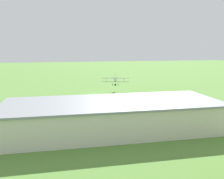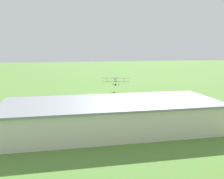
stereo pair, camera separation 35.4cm
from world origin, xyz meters
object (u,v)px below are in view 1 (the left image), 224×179
Objects in this scene: biplane at (115,80)px; hangar at (113,116)px; person_crossing_taxiway at (160,99)px; person_near_hangar_door at (145,100)px; person_walking_on_apron at (123,101)px; car_blue at (10,111)px; person_at_fence_line at (154,103)px; person_beside_truck at (150,103)px.

hangar is at bearing 74.72° from biplane.
hangar is 26.54m from person_crossing_taxiway.
person_crossing_taxiway is (-18.32, -19.12, -1.91)m from hangar.
person_walking_on_apron reaches higher than person_near_hangar_door.
hangar is 25.03× the size of person_near_hangar_door.
hangar is 23.36× the size of person_walking_on_apron.
car_blue is at bearing -36.74° from hangar.
person_crossing_taxiway is 0.89× the size of person_at_fence_line.
car_blue is 2.66× the size of person_crossing_taxiway.
person_walking_on_apron is 8.43m from person_at_fence_line.
person_crossing_taxiway is (-8.32, 17.45, -3.35)m from biplane.
person_beside_truck reaches higher than person_crossing_taxiway.
person_walking_on_apron is (2.43, 17.16, -3.29)m from biplane.
biplane is at bearing -64.49° from person_crossing_taxiway.
car_blue reaches higher than person_near_hangar_door.
person_at_fence_line is at bearing 48.96° from person_crossing_taxiway.
person_walking_on_apron reaches higher than car_blue.
biplane is at bearing -77.53° from person_near_hangar_door.
person_walking_on_apron is 0.95× the size of person_at_fence_line.
hangar is at bearing 45.54° from person_at_fence_line.
person_at_fence_line is at bearing -134.46° from hangar.
car_blue is (20.22, -15.09, -1.84)m from hangar.
car_blue is at bearing 6.82° from person_near_hangar_door.
hangar reaches higher than car_blue.
person_crossing_taxiway is 5.29m from person_beside_truck.
person_beside_truck is at bearing 152.19° from person_walking_on_apron.
person_crossing_taxiway is (-38.53, -4.03, -0.07)m from car_blue.
person_walking_on_apron is at bearing -1.50° from person_crossing_taxiway.
hangar is at bearing 54.17° from person_near_hangar_door.
person_near_hangar_door is 0.93× the size of person_walking_on_apron.
person_crossing_taxiway is 4.48m from person_near_hangar_door.
car_blue is 35.02m from person_at_fence_line.
person_walking_on_apron is (-27.78, -4.31, -0.01)m from car_blue.
person_beside_truck is (-14.06, -15.97, -1.90)m from hangar.
person_crossing_taxiway is 10.76m from person_walking_on_apron.
person_at_fence_line reaches higher than person_near_hangar_door.
person_at_fence_line reaches higher than person_crossing_taxiway.
person_near_hangar_door is 3.20m from person_beside_truck.
person_crossing_taxiway is at bearing 115.51° from biplane.
person_near_hangar_door is 4.20m from person_at_fence_line.
person_beside_truck is at bearing -50.27° from person_at_fence_line.
biplane is at bearing -105.28° from hangar.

